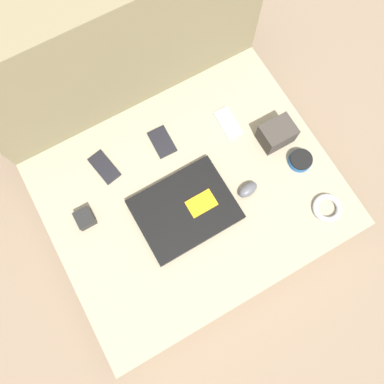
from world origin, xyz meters
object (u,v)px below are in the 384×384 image
Objects in this scene: charger_brick at (85,218)px; speaker_puck at (300,160)px; computer_mouse at (248,190)px; phone_silver at (104,167)px; laptop at (185,209)px; phone_black at (228,123)px; phone_small at (161,143)px; camera_pouch at (277,134)px.

speaker_puck is at bearing -13.83° from charger_brick.
phone_silver is at bearing 132.90° from computer_mouse.
charger_brick is (-0.70, 0.17, 0.00)m from speaker_puck.
laptop is 0.34m from phone_black.
phone_small is at bearing 142.35° from speaker_puck.
phone_small is 0.39m from camera_pouch.
computer_mouse is at bearing -103.87° from phone_black.
laptop is 0.41m from speaker_puck.
computer_mouse is 0.25m from phone_black.
camera_pouch is at bearing 9.34° from laptop.
phone_silver is 0.18m from charger_brick.
phone_black is at bearing 66.15° from computer_mouse.
phone_black is 1.87× the size of charger_brick.
speaker_puck is at bearing -58.01° from phone_black.
laptop reaches higher than phone_silver.
camera_pouch is (0.38, 0.07, 0.03)m from laptop.
charger_brick is (-0.33, -0.11, 0.01)m from phone_small.
computer_mouse reaches higher than phone_silver.
charger_brick reaches higher than speaker_puck.
phone_black is at bearing 34.45° from laptop.
phone_black is 0.57m from charger_brick.
phone_small is (-0.37, 0.29, -0.01)m from speaker_puck.
phone_small is at bearing 112.21° from computer_mouse.
computer_mouse is 0.33m from phone_small.
camera_pouch is at bearing 103.92° from speaker_puck.
phone_black is at bearing 119.95° from speaker_puck.
charger_brick reaches higher than computer_mouse.
laptop reaches higher than phone_black.
phone_black is at bearing -19.00° from phone_silver.
speaker_puck is 0.74× the size of phone_small.
phone_small is 1.76× the size of charger_brick.
speaker_puck is 0.72m from charger_brick.
computer_mouse is 0.48m from phone_silver.
laptop is 4.23× the size of computer_mouse.
camera_pouch reaches higher than phone_silver.
phone_silver is 0.20m from phone_small.
phone_black is 1.06× the size of phone_small.
speaker_puck is (0.20, 0.00, -0.00)m from computer_mouse.
charger_brick is (-0.13, -0.13, 0.01)m from phone_silver.
charger_brick is at bearing -171.47° from phone_black.
camera_pouch is (-0.03, 0.11, 0.02)m from speaker_puck.
speaker_puck is 0.27m from phone_black.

